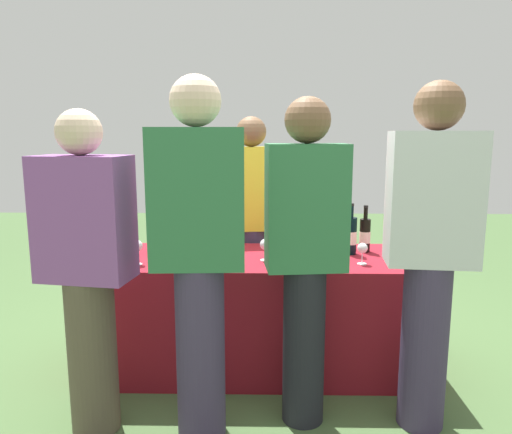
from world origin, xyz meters
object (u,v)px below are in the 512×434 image
object	(u,v)px
wine_bottle_4	(315,237)
server_pouring	(251,220)
wine_glass_1	(265,245)
wine_bottle_0	(155,234)
guest_2	(305,252)
guest_3	(430,247)
wine_bottle_3	(286,236)
wine_bottle_5	(351,235)
wine_glass_2	(329,246)
wine_bottle_1	(198,233)
wine_glass_0	(137,247)
wine_glass_3	(362,249)
wine_bottle_2	(216,234)
guest_1	(199,250)
guest_0	(87,266)
wine_bottle_6	(365,235)

from	to	relation	value
wine_bottle_4	server_pouring	size ratio (longest dim) A/B	0.19
wine_glass_1	wine_bottle_0	bearing A→B (deg)	164.41
wine_bottle_0	guest_2	distance (m)	1.14
guest_2	guest_3	bearing A→B (deg)	-8.47
wine_bottle_3	wine_bottle_5	world-z (taller)	wine_bottle_5
wine_glass_2	wine_bottle_5	bearing A→B (deg)	49.66
wine_bottle_1	guest_2	world-z (taller)	guest_2
wine_bottle_0	wine_bottle_1	distance (m)	0.27
wine_bottle_0	wine_bottle_3	distance (m)	0.84
wine_bottle_1	wine_glass_0	bearing A→B (deg)	-130.97
wine_glass_3	guest_3	world-z (taller)	guest_3
wine_bottle_1	wine_bottle_2	size ratio (longest dim) A/B	0.97
wine_bottle_1	guest_3	size ratio (longest dim) A/B	0.19
wine_bottle_2	wine_glass_1	distance (m)	0.37
wine_bottle_0	wine_bottle_4	bearing A→B (deg)	-1.95
wine_bottle_1	wine_glass_0	size ratio (longest dim) A/B	2.24
wine_bottle_0	wine_glass_2	xyz separation A→B (m)	(1.09, -0.21, -0.03)
wine_bottle_1	wine_bottle_3	bearing A→B (deg)	-3.58
wine_bottle_5	wine_bottle_2	bearing A→B (deg)	178.59
wine_glass_2	guest_3	xyz separation A→B (m)	(0.42, -0.51, 0.12)
wine_bottle_2	guest_2	distance (m)	0.86
wine_bottle_1	guest_1	world-z (taller)	guest_1
wine_bottle_2	guest_3	size ratio (longest dim) A/B	0.20
guest_2	wine_bottle_5	bearing A→B (deg)	57.15
guest_3	wine_bottle_3	bearing A→B (deg)	137.55
wine_bottle_0	wine_glass_2	world-z (taller)	wine_bottle_0
wine_bottle_1	wine_glass_3	world-z (taller)	wine_bottle_1
guest_0	wine_bottle_5	bearing A→B (deg)	37.57
wine_bottle_5	guest_2	distance (m)	0.75
wine_bottle_4	wine_bottle_5	xyz separation A→B (m)	(0.22, 0.01, 0.01)
wine_bottle_0	wine_glass_3	distance (m)	1.30
wine_bottle_0	wine_bottle_3	size ratio (longest dim) A/B	1.07
wine_bottle_2	wine_bottle_6	world-z (taller)	wine_bottle_2
wine_bottle_2	wine_bottle_3	distance (m)	0.45
wine_bottle_3	guest_0	size ratio (longest dim) A/B	0.19
wine_glass_1	wine_glass_3	size ratio (longest dim) A/B	1.04
wine_bottle_2	guest_1	size ratio (longest dim) A/B	0.20
guest_1	guest_2	xyz separation A→B (m)	(0.51, 0.12, -0.04)
wine_bottle_6	guest_1	bearing A→B (deg)	-138.14
guest_3	guest_0	bearing A→B (deg)	-172.01
wine_glass_1	wine_glass_2	distance (m)	0.38
wine_bottle_3	wine_glass_3	size ratio (longest dim) A/B	2.33
wine_glass_0	wine_bottle_6	bearing A→B (deg)	13.85
wine_bottle_5	wine_glass_0	world-z (taller)	wine_bottle_5
wine_bottle_3	wine_glass_1	distance (m)	0.25
wine_bottle_4	server_pouring	xyz separation A→B (m)	(-0.42, 0.48, 0.02)
wine_glass_3	wine_bottle_1	bearing A→B (deg)	162.22
guest_0	wine_bottle_6	bearing A→B (deg)	37.83
guest_1	guest_0	bearing A→B (deg)	174.48
wine_bottle_3	wine_bottle_6	bearing A→B (deg)	2.77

